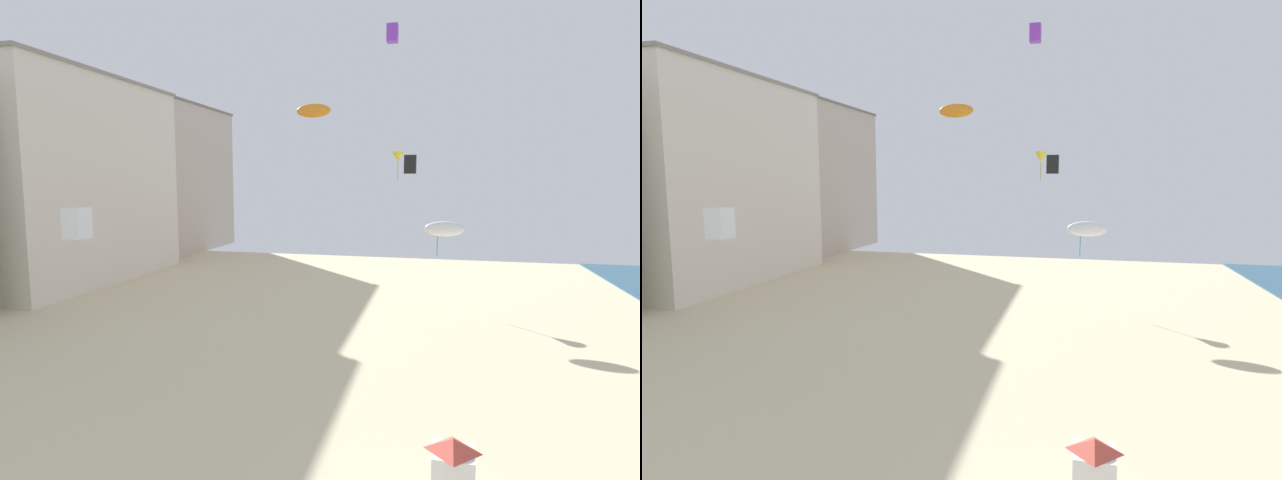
% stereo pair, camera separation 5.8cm
% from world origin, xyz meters
% --- Properties ---
extents(boardwalk_hotel_mid, '(15.62, 21.18, 18.78)m').
position_xyz_m(boardwalk_hotel_mid, '(-27.64, 39.23, 9.40)').
color(boardwalk_hotel_mid, silver).
rests_on(boardwalk_hotel_mid, ground).
extents(boardwalk_hotel_far, '(11.77, 18.15, 19.23)m').
position_xyz_m(boardwalk_hotel_far, '(-27.64, 60.40, 9.62)').
color(boardwalk_hotel_far, '#C6B29E').
rests_on(boardwalk_hotel_far, ground).
extents(lifeguard_stand, '(1.10, 1.10, 2.55)m').
position_xyz_m(lifeguard_stand, '(9.06, 13.04, 1.84)').
color(lifeguard_stand, white).
rests_on(lifeguard_stand, ground).
extents(kite_orange_parafoil, '(2.09, 0.58, 0.81)m').
position_xyz_m(kite_orange_parafoil, '(1.12, 28.99, 13.49)').
color(kite_orange_parafoil, orange).
extents(kite_white_parafoil, '(2.71, 0.75, 1.05)m').
position_xyz_m(kite_white_parafoil, '(8.91, 35.05, 6.05)').
color(kite_white_parafoil, white).
extents(kite_black_box, '(0.58, 0.58, 0.92)m').
position_xyz_m(kite_black_box, '(7.05, 25.35, 10.17)').
color(kite_black_box, black).
extents(kite_cyan_delta, '(1.07, 1.07, 2.43)m').
position_xyz_m(kite_cyan_delta, '(8.45, 38.30, 5.61)').
color(kite_cyan_delta, '#2DB7CC').
extents(kite_white_box, '(0.94, 0.94, 1.48)m').
position_xyz_m(kite_white_box, '(-8.10, 19.92, 7.37)').
color(kite_white_box, white).
extents(kite_yellow_delta, '(0.80, 0.80, 1.81)m').
position_xyz_m(kite_yellow_delta, '(5.81, 32.92, 10.91)').
color(kite_yellow_delta, yellow).
extents(kite_purple_box, '(0.81, 0.81, 1.27)m').
position_xyz_m(kite_purple_box, '(4.81, 37.95, 20.14)').
color(kite_purple_box, purple).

